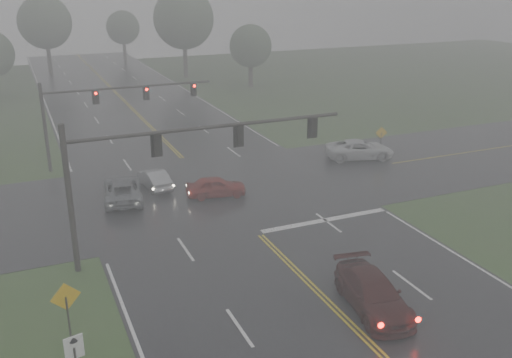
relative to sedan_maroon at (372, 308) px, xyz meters
name	(u,v)px	position (x,y,z in m)	size (l,w,h in m)	color
main_road	(225,200)	(-1.56, 14.97, 0.00)	(18.00, 160.00, 0.02)	black
cross_street	(215,190)	(-1.56, 16.97, 0.00)	(120.00, 14.00, 0.02)	black
stop_bar	(325,221)	(2.94, 9.37, 0.00)	(8.50, 0.50, 0.01)	silver
sedan_maroon	(372,308)	(0.00, 0.00, 0.00)	(2.15, 5.30, 1.54)	black
sedan_red	(216,196)	(-1.83, 15.84, 0.00)	(1.62, 4.03, 1.37)	maroon
sedan_silver	(155,188)	(-5.28, 19.10, 0.00)	(1.39, 3.98, 1.31)	#9A9CA1
car_grey	(124,200)	(-7.76, 17.63, 0.00)	(2.42, 5.25, 1.46)	slate
pickup_white	(359,158)	(11.78, 19.22, 0.00)	(2.53, 5.49, 1.52)	silver
signal_gantry_near	(162,158)	(-7.07, 8.89, 5.43)	(15.02, 0.34, 7.68)	black
signal_gantry_far	(99,105)	(-7.65, 25.85, 4.81)	(13.12, 0.34, 6.80)	black
sign_diamond_west	(67,304)	(-12.78, 2.45, 1.97)	(1.20, 0.28, 2.92)	black
sign_diamond_east	(381,136)	(13.77, 19.18, 1.68)	(1.02, 0.23, 2.48)	black
tree_ne_a	(184,19)	(10.04, 62.63, 8.29)	(8.58, 8.58, 12.60)	#30281F
tree_n_mid	(45,22)	(-7.90, 74.06, 7.53)	(7.80, 7.80, 11.45)	#30281F
tree_e_near	(251,46)	(15.84, 51.91, 5.37)	(5.56, 5.56, 8.17)	#30281F
tree_n_far	(123,28)	(5.38, 84.25, 5.55)	(5.76, 5.76, 8.45)	#30281F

